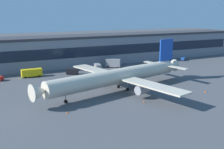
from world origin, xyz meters
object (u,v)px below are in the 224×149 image
Objects in this scene: stair_truck at (98,68)px; traffic_cone_2 at (144,101)px; catering_truck at (113,63)px; crew_van at (72,71)px; traffic_cone_0 at (67,112)px; traffic_cone_3 at (205,92)px; traffic_cone_1 at (175,94)px; airliner at (119,76)px; fuel_truck at (31,73)px; follow_me_car at (183,59)px.

stair_truck reaches higher than traffic_cone_2.
catering_truck is 23.77m from crew_van.
traffic_cone_0 is at bearing 176.38° from traffic_cone_2.
traffic_cone_3 reaches higher than traffic_cone_2.
traffic_cone_1 is at bearing -92.06° from catering_truck.
catering_truck is 1.14× the size of stair_truck.
airliner is 7.34× the size of fuel_truck.
traffic_cone_2 is 0.82× the size of traffic_cone_3.
traffic_cone_3 is (49.08, -49.64, -1.52)m from fuel_truck.
fuel_truck is at bearing 91.39° from traffic_cone_0.
fuel_truck is at bearing 134.67° from traffic_cone_3.
fuel_truck is 1.51× the size of crew_van.
catering_truck is (15.97, 37.19, -2.84)m from airliner.
follow_me_car is 0.70× the size of stair_truck.
catering_truck reaches higher than crew_van.
crew_van reaches higher than traffic_cone_0.
catering_truck is 12.08× the size of traffic_cone_1.
traffic_cone_0 is (-15.72, -44.61, -1.15)m from crew_van.
airliner is 9.73× the size of stair_truck.
fuel_truck is 14.44× the size of traffic_cone_2.
airliner reaches higher than traffic_cone_2.
crew_van is at bearing 115.79° from traffic_cone_1.
catering_truck is 44.45m from follow_me_car.
follow_me_car reaches higher than traffic_cone_3.
traffic_cone_3 is at bearing -55.38° from crew_van.
traffic_cone_0 is 1.03× the size of traffic_cone_1.
traffic_cone_1 is (21.22, -43.91, -1.16)m from crew_van.
fuel_truck is 11.79× the size of traffic_cone_3.
traffic_cone_0 reaches higher than traffic_cone_2.
crew_van is 9.56× the size of traffic_cone_2.
fuel_truck reaches higher than follow_me_car.
airliner is 15.61m from traffic_cone_2.
crew_van is 48.79m from traffic_cone_1.
fuel_truck is at bearing 129.08° from traffic_cone_1.
catering_truck is at bearing 4.19° from fuel_truck.
traffic_cone_0 is at bearing -122.27° from stair_truck.
traffic_cone_3 is (25.17, -15.37, -4.78)m from airliner.
stair_truck reaches higher than traffic_cone_3.
fuel_truck is at bearing -175.81° from catering_truck.
catering_truck is 63.69m from traffic_cone_0.
airliner is 71.11m from follow_me_car.
catering_truck is at bearing 87.94° from traffic_cone_1.
traffic_cone_0 is 1.06× the size of traffic_cone_2.
stair_truck is at bearing 80.53° from airliner.
traffic_cone_1 is at bearing -132.80° from follow_me_car.
airliner reaches higher than follow_me_car.
traffic_cone_1 is 13.60m from traffic_cone_2.
fuel_truck reaches higher than traffic_cone_2.
traffic_cone_0 is 0.87× the size of traffic_cone_3.
catering_truck reaches higher than traffic_cone_2.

